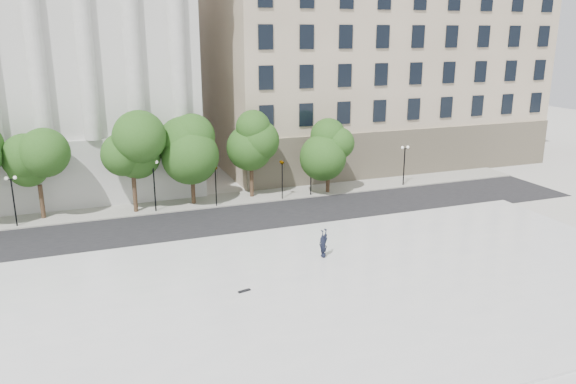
# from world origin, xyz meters

# --- Properties ---
(ground) EXTENTS (160.00, 160.00, 0.00)m
(ground) POSITION_xyz_m (0.00, 0.00, 0.00)
(ground) COLOR beige
(ground) RESTS_ON ground
(plaza) EXTENTS (44.00, 22.00, 0.45)m
(plaza) POSITION_xyz_m (0.00, 3.00, 0.23)
(plaza) COLOR silver
(plaza) RESTS_ON ground
(street) EXTENTS (60.00, 8.00, 0.02)m
(street) POSITION_xyz_m (0.00, 18.00, 0.01)
(street) COLOR black
(street) RESTS_ON ground
(far_sidewalk) EXTENTS (60.00, 4.00, 0.12)m
(far_sidewalk) POSITION_xyz_m (0.00, 24.00, 0.06)
(far_sidewalk) COLOR #9F9D93
(far_sidewalk) RESTS_ON ground
(building_west) EXTENTS (31.50, 27.65, 25.60)m
(building_west) POSITION_xyz_m (-17.00, 38.57, 12.89)
(building_west) COLOR silver
(building_west) RESTS_ON ground
(building_east) EXTENTS (36.00, 26.15, 23.00)m
(building_east) POSITION_xyz_m (20.00, 38.91, 11.14)
(building_east) COLOR #C8B598
(building_east) RESTS_ON ground
(traffic_light_west) EXTENTS (0.84, 1.73, 4.19)m
(traffic_light_west) POSITION_xyz_m (-1.89, 22.30, 3.68)
(traffic_light_west) COLOR black
(traffic_light_west) RESTS_ON ground
(traffic_light_east) EXTENTS (0.75, 1.77, 4.20)m
(traffic_light_east) POSITION_xyz_m (4.23, 22.30, 3.70)
(traffic_light_east) COLOR black
(traffic_light_east) RESTS_ON ground
(person_lying) EXTENTS (1.41, 2.04, 0.52)m
(person_lying) POSITION_xyz_m (1.73, 7.56, 0.71)
(person_lying) COLOR black
(person_lying) RESTS_ON plaza
(skateboard) EXTENTS (0.78, 0.36, 0.08)m
(skateboard) POSITION_xyz_m (-4.57, 4.51, 0.49)
(skateboard) COLOR black
(skateboard) RESTS_ON plaza
(street_trees) EXTENTS (33.24, 4.84, 7.79)m
(street_trees) POSITION_xyz_m (-6.77, 23.53, 5.27)
(street_trees) COLOR #382619
(street_trees) RESTS_ON ground
(lamp_posts) EXTENTS (35.76, 0.28, 4.55)m
(lamp_posts) POSITION_xyz_m (-0.16, 22.60, 2.97)
(lamp_posts) COLOR black
(lamp_posts) RESTS_ON ground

